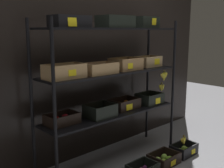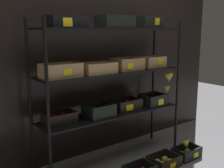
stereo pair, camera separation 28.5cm
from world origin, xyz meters
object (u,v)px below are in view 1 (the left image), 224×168
at_px(crate_ground_rightmost_apple_green, 184,150).
at_px(banana_bunch_loose, 183,141).
at_px(display_rack, 112,72).
at_px(crate_ground_apple_green, 164,160).

xyz_separation_m(crate_ground_rightmost_apple_green, banana_bunch_loose, (-0.02, -0.00, 0.13)).
xyz_separation_m(display_rack, crate_ground_apple_green, (0.38, -0.44, -0.98)).
bearing_deg(crate_ground_rightmost_apple_green, crate_ground_apple_green, 177.25).
xyz_separation_m(crate_ground_apple_green, banana_bunch_loose, (0.35, -0.02, 0.13)).
relative_size(display_rack, crate_ground_rightmost_apple_green, 5.71).
distance_m(display_rack, banana_bunch_loose, 1.21).
bearing_deg(crate_ground_rightmost_apple_green, display_rack, 148.30).
distance_m(display_rack, crate_ground_apple_green, 1.14).
bearing_deg(display_rack, crate_ground_apple_green, -49.57).
bearing_deg(display_rack, banana_bunch_loose, -32.26).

